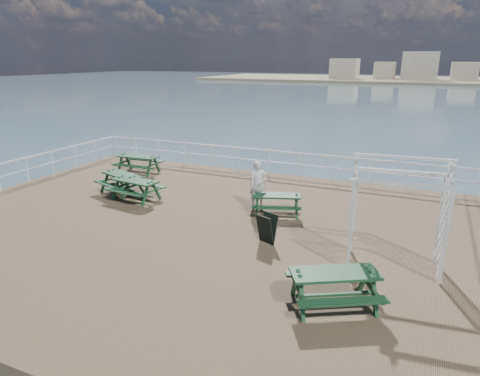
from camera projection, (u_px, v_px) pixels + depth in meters
name	position (u px, v px, depth m)	size (l,w,h in m)	color
ground	(194.00, 228.00, 13.66)	(18.00, 14.00, 0.30)	brown
sea_backdrop	(458.00, 77.00, 126.10)	(300.00, 300.00, 9.20)	#405F6C
railing	(226.00, 178.00, 15.63)	(17.77, 13.76, 1.10)	silver
picnic_table_a	(138.00, 160.00, 19.54)	(1.93, 1.59, 0.90)	#153B1C
picnic_table_b	(136.00, 185.00, 15.83)	(1.93, 1.63, 0.86)	#153B1C
picnic_table_c	(277.00, 200.00, 14.38)	(1.92, 1.73, 0.77)	#153B1C
picnic_table_d	(122.00, 179.00, 16.64)	(2.14, 1.92, 0.86)	#153B1C
picnic_table_e	(334.00, 281.00, 9.00)	(2.33, 2.19, 0.89)	#153B1C
trellis_arbor	(397.00, 219.00, 10.52)	(2.42, 1.46, 2.86)	silver
sandwich_board	(267.00, 229.00, 12.14)	(0.63, 0.55, 0.86)	black
person	(258.00, 185.00, 14.89)	(0.61, 0.40, 1.69)	silver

